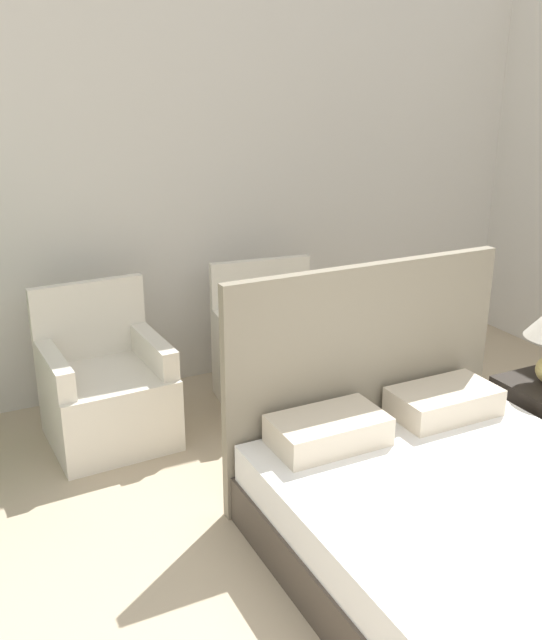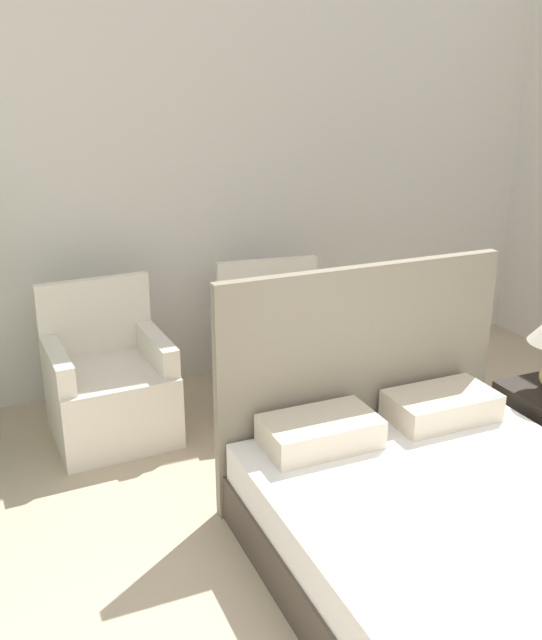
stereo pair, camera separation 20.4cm
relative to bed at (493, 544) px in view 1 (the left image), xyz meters
The scene contains 5 objects.
wall_back 2.99m from the bed, 97.09° to the left, with size 10.00×0.06×2.90m.
bed is the anchor object (origin of this frame).
armchair_near_window_left 2.32m from the bed, 118.15° to the left, with size 0.71×0.69×0.92m.
armchair_near_window_right 2.04m from the bed, 89.73° to the left, with size 0.76×0.74×0.92m.
nightstand 1.27m from the bed, 35.75° to the left, with size 0.41×0.42×0.46m.
Camera 1 is at (-1.59, -0.49, 2.12)m, focal length 40.00 mm.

